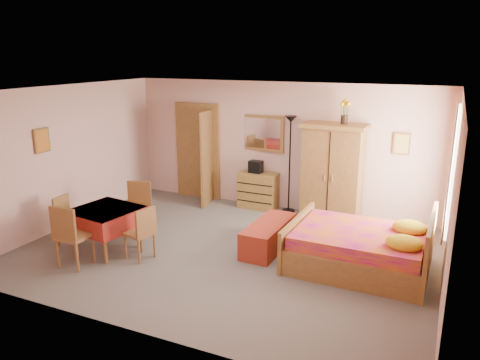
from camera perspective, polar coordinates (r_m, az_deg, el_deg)
The scene contains 23 objects.
floor at distance 7.77m, azimuth -1.60°, elevation -8.66°, with size 6.50×6.50×0.00m, color slate.
ceiling at distance 7.12m, azimuth -1.76°, elevation 10.82°, with size 6.50×6.50×0.00m, color brown.
wall_back at distance 9.59m, azimuth 4.91°, elevation 4.09°, with size 6.50×0.10×2.60m, color beige.
wall_front at distance 5.32m, azimuth -13.65°, elevation -5.58°, with size 6.50×0.10×2.60m, color beige.
wall_left at distance 9.21m, azimuth -20.18°, elevation 2.73°, with size 0.10×5.00×2.60m, color beige.
wall_right at distance 6.64m, azimuth 24.43°, elevation -2.34°, with size 0.10×5.00×2.60m, color beige.
doorway at distance 10.40m, azimuth -5.11°, elevation 3.42°, with size 1.06×0.12×2.15m, color #9E6B35.
window at distance 7.77m, azimuth 24.37°, elevation 1.23°, with size 0.08×1.40×1.95m, color white.
picture_left at distance 8.71m, azimuth -23.02°, elevation 4.46°, with size 0.04×0.32×0.42m, color orange.
picture_back at distance 9.02m, azimuth 19.11°, elevation 4.21°, with size 0.30×0.04×0.40m, color #D8BF59.
chest_of_drawers at distance 9.74m, azimuth 2.23°, elevation -1.28°, with size 0.80×0.40×0.76m, color olive.
wall_mirror at distance 9.67m, azimuth 2.78°, elevation 5.72°, with size 0.95×0.05×0.75m, color white.
stereo at distance 9.63m, azimuth 1.93°, elevation 1.63°, with size 0.27×0.20×0.25m, color black.
floor_lamp at distance 9.41m, azimuth 6.06°, elevation 1.85°, with size 0.25×0.25×1.96m, color black.
wardrobe at distance 9.05m, azimuth 11.18°, elevation 0.83°, with size 1.20×0.62×1.88m, color olive.
sunflower_vase at distance 8.82m, azimuth 12.64°, elevation 8.11°, with size 0.18×0.18×0.45m, color yellow.
bed at distance 7.28m, azimuth 14.37°, elevation -6.83°, with size 2.05×1.61×0.95m, color #B81274.
bench at distance 7.80m, azimuth 3.53°, elevation -6.79°, with size 0.50×1.35×0.45m, color maroon.
dining_table at distance 7.98m, azimuth -15.94°, elevation -5.84°, with size 0.98×0.98×0.72m, color maroon.
chair_south at distance 7.52m, azimuth -19.54°, elevation -6.33°, with size 0.45×0.45×0.99m, color #9B6334.
chair_north at distance 8.48m, azimuth -12.46°, elevation -3.54°, with size 0.43×0.43×0.94m, color #A97639.
chair_west at distance 8.43m, azimuth -19.94°, elevation -4.65°, with size 0.38×0.38×0.83m, color brown.
chair_east at distance 7.54m, azimuth -12.19°, elevation -6.28°, with size 0.39×0.39×0.86m, color #975F33.
Camera 1 is at (3.13, -6.38, 3.16)m, focal length 35.00 mm.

